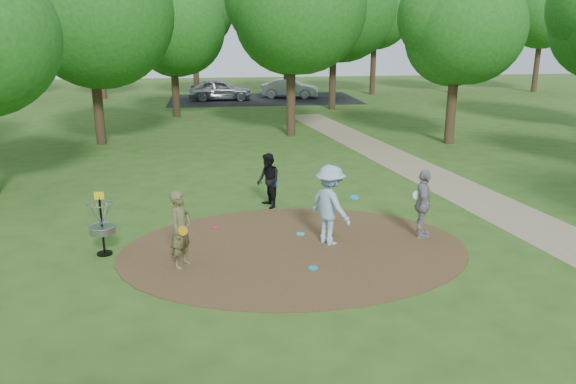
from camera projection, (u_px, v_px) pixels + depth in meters
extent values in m
plane|color=#2D5119|center=(295.00, 249.00, 13.56)|extent=(100.00, 100.00, 0.00)
cylinder|color=#47301C|center=(295.00, 249.00, 13.55)|extent=(8.40, 8.40, 0.02)
cube|color=#8C7A5B|center=(506.00, 212.00, 16.29)|extent=(7.55, 39.89, 0.01)
cube|color=black|center=(264.00, 99.00, 42.35)|extent=(14.00, 8.00, 0.01)
imported|color=brown|center=(181.00, 229.00, 12.35)|extent=(0.67, 0.76, 1.76)
cylinder|color=orange|center=(183.00, 231.00, 12.13)|extent=(0.22, 0.06, 0.22)
imported|color=#91BBD9|center=(330.00, 205.00, 13.66)|extent=(1.29, 1.49, 1.99)
cylinder|color=#0D87DF|center=(355.00, 198.00, 13.70)|extent=(0.25, 0.25, 0.08)
imported|color=black|center=(268.00, 181.00, 16.53)|extent=(0.80, 0.92, 1.63)
cylinder|color=blue|center=(274.00, 184.00, 16.56)|extent=(0.23, 0.12, 0.22)
imported|color=gray|center=(423.00, 204.00, 14.12)|extent=(0.72, 1.12, 1.77)
cylinder|color=white|center=(417.00, 195.00, 14.00)|extent=(0.22, 0.06, 0.22)
cylinder|color=#19CFC8|center=(301.00, 234.00, 14.50)|extent=(0.22, 0.22, 0.02)
cylinder|color=#0D93EB|center=(313.00, 268.00, 12.43)|extent=(0.22, 0.22, 0.02)
cylinder|color=red|center=(215.00, 228.00, 14.96)|extent=(0.22, 0.22, 0.02)
imported|color=#9D9EA5|center=(220.00, 90.00, 41.42)|extent=(4.69, 1.99, 1.58)
imported|color=#9C9EA3|center=(290.00, 89.00, 42.92)|extent=(4.55, 2.55, 1.42)
cylinder|color=black|center=(102.00, 227.00, 13.08)|extent=(0.05, 0.05, 1.35)
cylinder|color=black|center=(105.00, 253.00, 13.26)|extent=(0.36, 0.36, 0.04)
cylinder|color=gray|center=(102.00, 230.00, 13.09)|extent=(0.60, 0.60, 0.16)
torus|color=gray|center=(102.00, 226.00, 13.07)|extent=(0.63, 0.63, 0.03)
torus|color=gray|center=(100.00, 204.00, 12.92)|extent=(0.58, 0.58, 0.02)
cube|color=yellow|center=(99.00, 196.00, 12.86)|extent=(0.22, 0.02, 0.18)
cylinder|color=#332316|center=(98.00, 103.00, 25.45)|extent=(0.44, 0.44, 3.80)
sphere|color=#1B5316|center=(90.00, 17.00, 24.41)|extent=(6.53, 6.53, 6.53)
cylinder|color=#332316|center=(291.00, 93.00, 27.50)|extent=(0.44, 0.44, 4.18)
sphere|color=#1B5316|center=(291.00, 12.00, 26.43)|extent=(6.18, 6.18, 6.18)
cylinder|color=#332316|center=(452.00, 104.00, 25.62)|extent=(0.44, 0.44, 3.61)
sphere|color=#1B5316|center=(457.00, 33.00, 24.74)|extent=(4.86, 4.86, 4.86)
cylinder|color=#332316|center=(175.00, 88.00, 33.50)|extent=(0.44, 0.44, 3.42)
sphere|color=#1B5316|center=(172.00, 33.00, 32.61)|extent=(5.28, 5.28, 5.28)
cylinder|color=#332316|center=(333.00, 76.00, 36.54)|extent=(0.44, 0.44, 4.37)
sphere|color=#1B5316|center=(334.00, 10.00, 35.40)|extent=(6.94, 6.94, 6.94)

